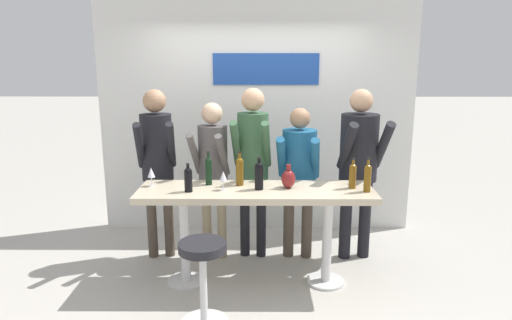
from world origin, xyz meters
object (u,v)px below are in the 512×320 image
Objects in this scene: tasting_table at (256,204)px; bar_stool at (203,271)px; decorative_vase at (288,179)px; wine_bottle_4 at (368,177)px; wine_glass_1 at (151,173)px; wine_bottle_2 at (209,170)px; wine_glass_0 at (223,177)px; person_far_left at (157,154)px; person_center_right at (359,156)px; wine_bottle_3 at (240,170)px; person_center_left at (253,153)px; wine_bottle_5 at (188,178)px; person_left at (213,162)px; person_center at (299,167)px; wine_bottle_0 at (353,175)px; wine_bottle_1 at (259,174)px.

tasting_table reaches higher than bar_stool.
wine_bottle_4 is at bearing -9.66° from decorative_vase.
wine_bottle_4 reaches higher than wine_glass_1.
wine_bottle_2 is 0.23m from wine_glass_0.
tasting_table is 1.22m from person_far_left.
person_center_right is 5.49× the size of wine_bottle_3.
tasting_table is 1.19× the size of person_center_left.
wine_bottle_3 is 1.16m from wine_bottle_4.
person_far_left is 2.07m from person_center_right.
person_center_left is at bearing 50.50° from wine_bottle_5.
person_left is at bearing 144.55° from decorative_vase.
decorative_vase is (-0.14, -0.54, 0.03)m from person_center.
wine_bottle_4 is at bearing -4.76° from tasting_table.
wine_glass_0 is (0.15, -0.17, -0.02)m from wine_bottle_2.
person_center_left reaches higher than wine_glass_1.
wine_bottle_2 is (-0.45, 0.14, 0.29)m from tasting_table.
wine_bottle_2 is at bearing -45.55° from person_far_left.
person_center_right is 6.88× the size of wine_bottle_5.
bar_stool is at bearing -114.83° from person_center.
person_center_left reaches higher than tasting_table.
tasting_table is at bearing -17.20° from wine_bottle_2.
wine_glass_1 is (-0.68, 0.12, 0.00)m from wine_glass_0.
wine_bottle_4 is at bearing -103.28° from person_center_right.
wine_glass_0 is (0.12, 0.67, 0.58)m from bar_stool.
wine_bottle_3 reaches higher than tasting_table.
decorative_vase reaches higher than wine_glass_1.
wine_bottle_0 is 0.59m from decorative_vase.
tasting_table is 7.65× the size of wine_bottle_0.
wine_glass_1 is at bearing 125.19° from bar_stool.
wine_bottle_0 is at bearing -11.81° from person_left.
wine_bottle_5 reaches higher than decorative_vase.
wine_bottle_0 is (1.90, -0.55, -0.07)m from person_far_left.
wine_bottle_1 is 0.28m from decorative_vase.
person_center_right is 8.16× the size of decorative_vase.
person_center_right is 5.75× the size of wine_bottle_4.
person_left is at bearing 91.66° from bar_stool.
person_center_right is 0.56m from wine_bottle_0.
wine_bottle_5 is at bearing -170.03° from wine_glass_0.
bar_stool is 0.44× the size of person_center.
wine_bottle_3 is at bearing -133.85° from person_center.
decorative_vase is at bearing 6.89° from tasting_table.
wine_bottle_4 reaches higher than wine_bottle_0.
bar_stool is at bearing -150.31° from wine_bottle_0.
wine_bottle_1 is at bearing -17.95° from wine_bottle_2.
wine_bottle_4 is (1.15, -0.21, -0.01)m from wine_bottle_3.
wine_glass_0 is at bearing 80.12° from bar_stool.
wine_bottle_3 is (0.30, -0.44, 0.03)m from person_left.
tasting_table is 7.12× the size of wine_bottle_1.
person_center is (0.44, 0.58, 0.21)m from tasting_table.
wine_bottle_5 is at bearing -175.48° from wine_bottle_0.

